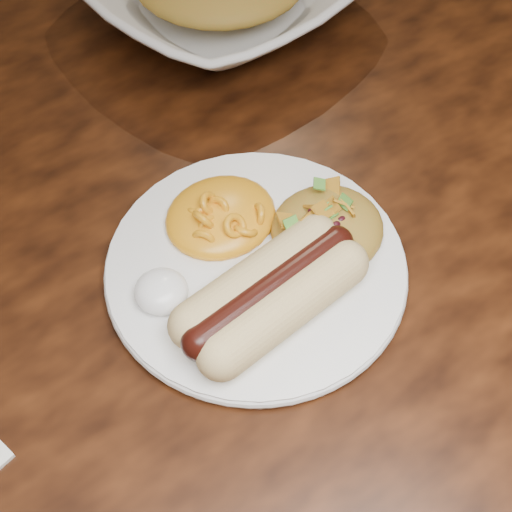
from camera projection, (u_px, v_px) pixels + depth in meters
table at (122, 340)px, 0.71m from camera, size 1.60×0.90×0.75m
plate at (256, 268)px, 0.63m from camera, size 0.32×0.32×0.01m
hotdog at (271, 293)px, 0.59m from camera, size 0.14×0.08×0.04m
mac_and_cheese at (220, 206)px, 0.64m from camera, size 0.11×0.10×0.04m
sour_cream at (161, 288)px, 0.60m from camera, size 0.05×0.05×0.03m
taco_salad at (328, 222)px, 0.63m from camera, size 0.09×0.09×0.04m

